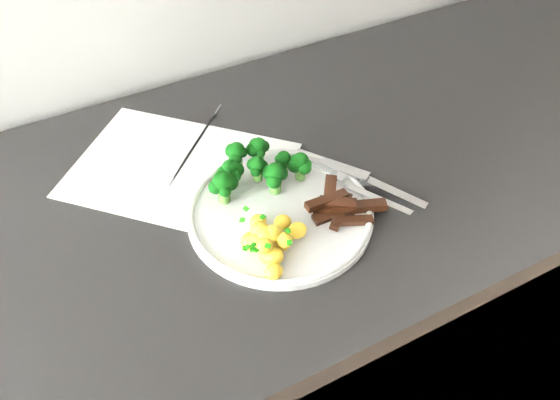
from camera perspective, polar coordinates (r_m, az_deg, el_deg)
The scene contains 8 objects.
counter at distance 1.19m, azimuth -1.53°, elevation -14.45°, with size 2.38×0.60×0.89m.
recipe_paper at distance 0.87m, azimuth -9.74°, elevation 2.98°, with size 0.37×0.37×0.00m.
plate at distance 0.79m, azimuth -0.00°, elevation -1.16°, with size 0.25×0.25×0.01m.
broccoli at distance 0.81m, azimuth -2.52°, elevation 3.21°, with size 0.15×0.10×0.05m.
potatoes at distance 0.73m, azimuth -0.99°, elevation -3.97°, with size 0.10×0.10×0.04m.
beef_strips at distance 0.79m, azimuth 5.89°, elevation -0.59°, with size 0.11×0.10×0.03m.
fork at distance 0.81m, azimuth 8.22°, elevation 0.88°, with size 0.07×0.15×0.01m.
knife at distance 0.84m, azimuth 9.33°, elevation 1.47°, with size 0.12×0.19×0.02m.
Camera 1 is at (-0.34, 1.13, 1.47)m, focal length 37.30 mm.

